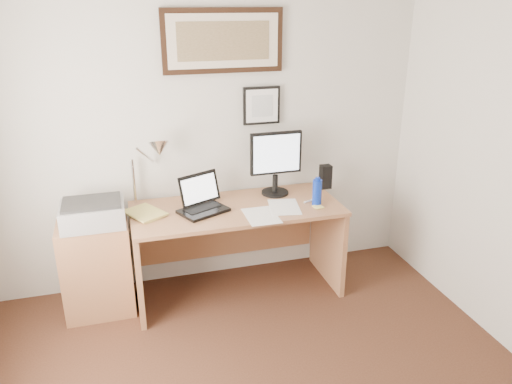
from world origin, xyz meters
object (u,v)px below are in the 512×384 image
object	(u,v)px
book	(132,218)
desk	(234,230)
side_cabinet	(97,267)
laptop	(202,203)
printer	(93,213)
water_bottle	(317,192)
lcd_monitor	(276,160)

from	to	relation	value
book	desk	xyz separation A→B (m)	(0.78, 0.10, -0.25)
side_cabinet	desk	world-z (taller)	desk
laptop	desk	bearing A→B (deg)	14.26
desk	printer	size ratio (longest dim) A/B	3.64
book	desk	distance (m)	0.83
book	printer	bearing A→B (deg)	174.40
water_bottle	lcd_monitor	xyz separation A→B (m)	(-0.24, 0.30, 0.19)
water_bottle	desk	size ratio (longest dim) A/B	0.13
laptop	printer	size ratio (longest dim) A/B	0.96
water_bottle	printer	world-z (taller)	water_bottle
side_cabinet	printer	xyz separation A→B (m)	(0.02, -0.04, 0.45)
lcd_monitor	printer	xyz separation A→B (m)	(-1.42, -0.16, -0.22)
side_cabinet	book	xyz separation A→B (m)	(0.29, -0.06, 0.40)
desk	lcd_monitor	world-z (taller)	lcd_monitor
book	laptop	size ratio (longest dim) A/B	0.71
side_cabinet	laptop	world-z (taller)	laptop
side_cabinet	printer	world-z (taller)	printer
printer	lcd_monitor	bearing A→B (deg)	6.49
book	lcd_monitor	distance (m)	1.20
desk	printer	distance (m)	1.10
side_cabinet	lcd_monitor	xyz separation A→B (m)	(1.44, 0.12, 0.68)
book	printer	size ratio (longest dim) A/B	0.68
laptop	printer	xyz separation A→B (m)	(-0.79, -0.01, 0.01)
water_bottle	printer	bearing A→B (deg)	175.08
water_bottle	lcd_monitor	world-z (taller)	lcd_monitor
side_cabinet	lcd_monitor	world-z (taller)	lcd_monitor
lcd_monitor	book	bearing A→B (deg)	-170.75
water_bottle	lcd_monitor	bearing A→B (deg)	127.93
side_cabinet	water_bottle	bearing A→B (deg)	-6.10
water_bottle	desk	xyz separation A→B (m)	(-0.61, 0.21, -0.34)
side_cabinet	printer	size ratio (longest dim) A/B	1.66
lcd_monitor	printer	size ratio (longest dim) A/B	1.18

